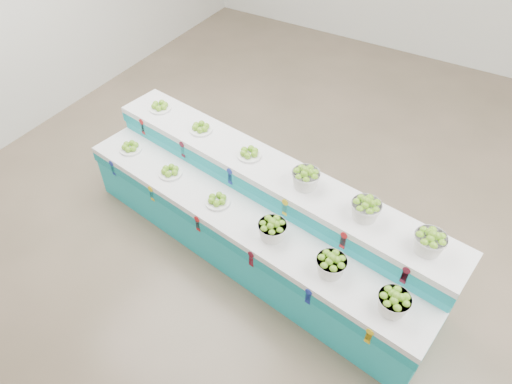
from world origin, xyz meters
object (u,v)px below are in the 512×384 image
basket_lower_left (272,229)px  basket_upper_right (430,242)px  display_stand (256,216)px  plate_upper_mid (201,127)px

basket_lower_left → basket_upper_right: (1.35, 0.32, 0.30)m
display_stand → basket_upper_right: bearing=8.7°
display_stand → plate_upper_mid: 1.19m
display_stand → plate_upper_mid: (-0.97, 0.41, 0.56)m
basket_lower_left → basket_upper_right: 1.42m
plate_upper_mid → basket_upper_right: (2.69, -0.41, 0.06)m
basket_lower_left → basket_upper_right: size_ratio=1.00×
display_stand → basket_lower_left: display_stand is taller
basket_upper_right → basket_lower_left: bearing=-166.5°
basket_lower_left → basket_upper_right: bearing=13.5°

